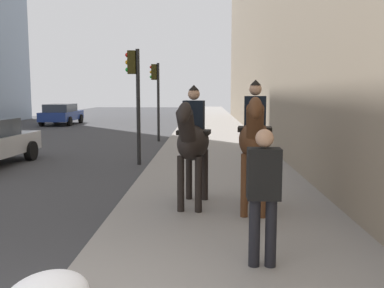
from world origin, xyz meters
The scene contains 6 objects.
mounted_horse_near centered at (4.81, -1.45, 1.37)m, with size 2.15×0.75×2.27m.
mounted_horse_far centered at (4.51, -2.55, 1.45)m, with size 2.15×0.73×2.36m.
pedestrian_greeting centered at (2.06, -2.38, 1.10)m, with size 0.27×0.40×1.70m.
car_mid_lane centered at (26.23, 8.26, 0.77)m, with size 4.57×2.16×1.44m.
traffic_light_near_curb centered at (10.06, 0.47, 2.39)m, with size 0.20×0.44×3.55m.
traffic_light_far_curb centered at (16.41, 0.54, 2.39)m, with size 0.20×0.44×3.55m.
Camera 1 is at (-2.99, -1.66, 2.26)m, focal length 39.79 mm.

